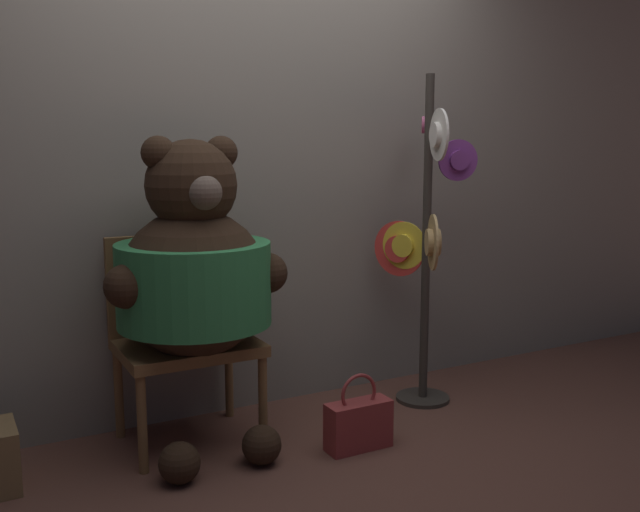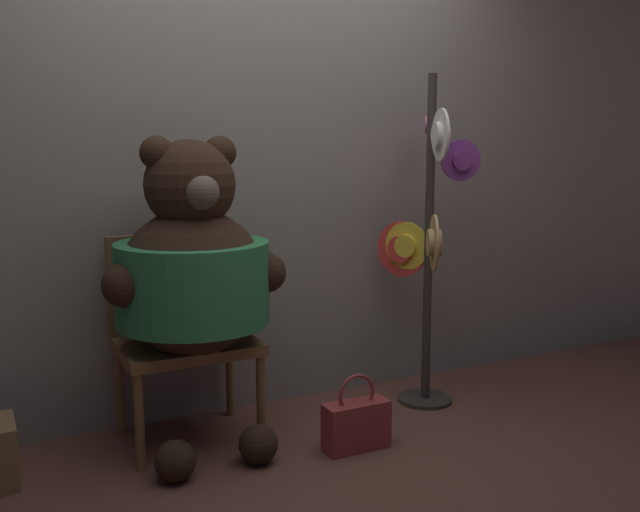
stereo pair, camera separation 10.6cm
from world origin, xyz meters
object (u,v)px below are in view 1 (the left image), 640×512
chair (182,328)px  teddy_bear (194,274)px  hat_display_rack (424,236)px  handbag_on_ground (358,423)px

chair → teddy_bear: (0.01, -0.16, 0.27)m
teddy_bear → hat_display_rack: 1.22m
teddy_bear → hat_display_rack: size_ratio=0.82×
chair → hat_display_rack: 1.29m
chair → hat_display_rack: size_ratio=0.55×
chair → handbag_on_ground: bearing=-38.8°
hat_display_rack → handbag_on_ground: bearing=-149.7°
chair → teddy_bear: bearing=-85.4°
handbag_on_ground → chair: bearing=141.2°
chair → hat_display_rack: (1.23, -0.16, 0.36)m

